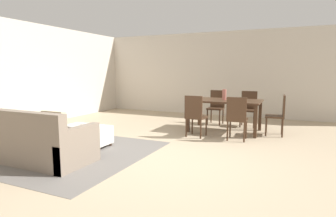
{
  "coord_description": "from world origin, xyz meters",
  "views": [
    {
      "loc": [
        1.89,
        -4.09,
        1.45
      ],
      "look_at": [
        -0.67,
        1.56,
        0.61
      ],
      "focal_mm": 29.95,
      "sensor_mm": 36.0,
      "label": 1
    }
  ],
  "objects_px": {
    "dining_table": "(225,103)",
    "dining_chair_far_left": "(216,105)",
    "dining_chair_head_east": "(279,113)",
    "vase_centerpiece": "(224,95)",
    "couch": "(31,142)",
    "dining_chair_far_right": "(249,107)",
    "dining_chair_near_left": "(195,114)",
    "ottoman_table": "(88,134)",
    "dining_chair_near_right": "(237,116)",
    "book_on_ottoman": "(89,125)"
  },
  "relations": [
    {
      "from": "ottoman_table",
      "to": "dining_chair_far_left",
      "type": "relative_size",
      "value": 0.99
    },
    {
      "from": "couch",
      "to": "dining_chair_far_left",
      "type": "height_order",
      "value": "dining_chair_far_left"
    },
    {
      "from": "dining_chair_near_right",
      "to": "dining_chair_head_east",
      "type": "relative_size",
      "value": 1.0
    },
    {
      "from": "dining_table",
      "to": "vase_centerpiece",
      "type": "relative_size",
      "value": 6.58
    },
    {
      "from": "dining_chair_near_right",
      "to": "dining_chair_far_right",
      "type": "bearing_deg",
      "value": 90.61
    },
    {
      "from": "dining_chair_far_left",
      "to": "dining_chair_near_right",
      "type": "bearing_deg",
      "value": -62.7
    },
    {
      "from": "couch",
      "to": "dining_table",
      "type": "distance_m",
      "value": 4.25
    },
    {
      "from": "couch",
      "to": "dining_chair_near_right",
      "type": "bearing_deg",
      "value": 43.89
    },
    {
      "from": "dining_chair_far_left",
      "to": "book_on_ottoman",
      "type": "height_order",
      "value": "dining_chair_far_left"
    },
    {
      "from": "dining_chair_far_left",
      "to": "vase_centerpiece",
      "type": "relative_size",
      "value": 3.63
    },
    {
      "from": "couch",
      "to": "dining_chair_head_east",
      "type": "relative_size",
      "value": 2.22
    },
    {
      "from": "dining_table",
      "to": "ottoman_table",
      "type": "bearing_deg",
      "value": -130.95
    },
    {
      "from": "dining_chair_near_right",
      "to": "vase_centerpiece",
      "type": "xyz_separation_m",
      "value": [
        -0.47,
        0.84,
        0.37
      ]
    },
    {
      "from": "dining_chair_near_right",
      "to": "dining_chair_far_left",
      "type": "height_order",
      "value": "same"
    },
    {
      "from": "dining_chair_near_left",
      "to": "dining_chair_near_right",
      "type": "height_order",
      "value": "same"
    },
    {
      "from": "dining_chair_far_right",
      "to": "dining_chair_head_east",
      "type": "xyz_separation_m",
      "value": [
        0.79,
        -0.84,
        0.0
      ]
    },
    {
      "from": "ottoman_table",
      "to": "dining_table",
      "type": "relative_size",
      "value": 0.55
    },
    {
      "from": "dining_chair_near_left",
      "to": "dining_chair_far_right",
      "type": "height_order",
      "value": "same"
    },
    {
      "from": "ottoman_table",
      "to": "dining_chair_far_right",
      "type": "height_order",
      "value": "dining_chair_far_right"
    },
    {
      "from": "dining_table",
      "to": "dining_chair_far_left",
      "type": "bearing_deg",
      "value": 116.39
    },
    {
      "from": "vase_centerpiece",
      "to": "book_on_ottoman",
      "type": "height_order",
      "value": "vase_centerpiece"
    },
    {
      "from": "dining_chair_head_east",
      "to": "vase_centerpiece",
      "type": "relative_size",
      "value": 3.63
    },
    {
      "from": "dining_chair_near_left",
      "to": "vase_centerpiece",
      "type": "distance_m",
      "value": 1.06
    },
    {
      "from": "dining_chair_near_left",
      "to": "dining_chair_near_right",
      "type": "xyz_separation_m",
      "value": [
        0.89,
        0.06,
        0.0
      ]
    },
    {
      "from": "couch",
      "to": "ottoman_table",
      "type": "xyz_separation_m",
      "value": [
        0.24,
        1.09,
        -0.07
      ]
    },
    {
      "from": "dining_chair_near_left",
      "to": "vase_centerpiece",
      "type": "relative_size",
      "value": 3.63
    },
    {
      "from": "ottoman_table",
      "to": "dining_chair_far_right",
      "type": "xyz_separation_m",
      "value": [
        2.54,
        3.31,
        0.29
      ]
    },
    {
      "from": "dining_table",
      "to": "dining_chair_near_left",
      "type": "bearing_deg",
      "value": -116.62
    },
    {
      "from": "dining_chair_near_right",
      "to": "book_on_ottoman",
      "type": "relative_size",
      "value": 3.54
    },
    {
      "from": "dining_table",
      "to": "dining_chair_near_left",
      "type": "height_order",
      "value": "dining_chair_near_left"
    },
    {
      "from": "dining_chair_far_left",
      "to": "dining_chair_far_right",
      "type": "distance_m",
      "value": 0.86
    },
    {
      "from": "dining_chair_far_right",
      "to": "book_on_ottoman",
      "type": "xyz_separation_m",
      "value": [
        -2.5,
        -3.3,
        -0.1
      ]
    },
    {
      "from": "dining_chair_far_right",
      "to": "dining_chair_near_left",
      "type": "bearing_deg",
      "value": -116.37
    },
    {
      "from": "couch",
      "to": "dining_chair_far_right",
      "type": "bearing_deg",
      "value": 57.71
    },
    {
      "from": "dining_table",
      "to": "dining_chair_far_left",
      "type": "relative_size",
      "value": 1.81
    },
    {
      "from": "dining_chair_head_east",
      "to": "book_on_ottoman",
      "type": "xyz_separation_m",
      "value": [
        -3.29,
        -2.46,
        -0.1
      ]
    },
    {
      "from": "dining_chair_near_left",
      "to": "dining_chair_far_left",
      "type": "bearing_deg",
      "value": 89.53
    },
    {
      "from": "dining_table",
      "to": "dining_chair_far_left",
      "type": "xyz_separation_m",
      "value": [
        -0.43,
        0.87,
        -0.15
      ]
    },
    {
      "from": "dining_chair_near_left",
      "to": "dining_chair_head_east",
      "type": "distance_m",
      "value": 1.9
    },
    {
      "from": "couch",
      "to": "dining_chair_far_left",
      "type": "xyz_separation_m",
      "value": [
        1.92,
        4.39,
        0.22
      ]
    },
    {
      "from": "dining_chair_head_east",
      "to": "vase_centerpiece",
      "type": "height_order",
      "value": "vase_centerpiece"
    },
    {
      "from": "ottoman_table",
      "to": "dining_table",
      "type": "xyz_separation_m",
      "value": [
        2.11,
        2.44,
        0.44
      ]
    },
    {
      "from": "dining_chair_near_right",
      "to": "dining_chair_far_right",
      "type": "relative_size",
      "value": 1.0
    },
    {
      "from": "vase_centerpiece",
      "to": "dining_chair_near_right",
      "type": "bearing_deg",
      "value": -60.95
    },
    {
      "from": "dining_chair_far_right",
      "to": "dining_table",
      "type": "bearing_deg",
      "value": -116.11
    },
    {
      "from": "ottoman_table",
      "to": "dining_chair_near_left",
      "type": "relative_size",
      "value": 0.99
    },
    {
      "from": "dining_chair_far_right",
      "to": "vase_centerpiece",
      "type": "height_order",
      "value": "vase_centerpiece"
    },
    {
      "from": "couch",
      "to": "dining_chair_near_left",
      "type": "distance_m",
      "value": 3.26
    },
    {
      "from": "couch",
      "to": "book_on_ottoman",
      "type": "distance_m",
      "value": 1.14
    },
    {
      "from": "dining_chair_near_left",
      "to": "ottoman_table",
      "type": "bearing_deg",
      "value": -137.17
    }
  ]
}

